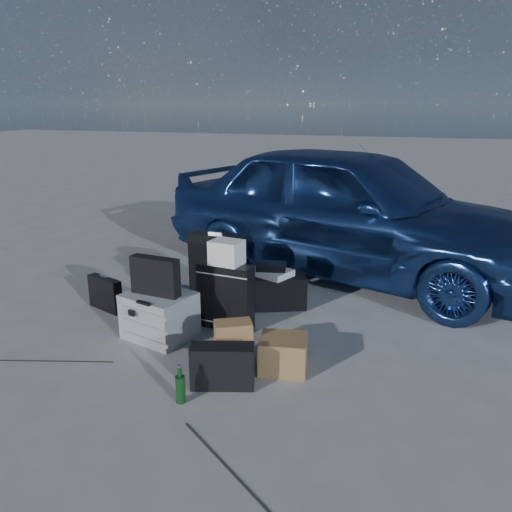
{
  "coord_description": "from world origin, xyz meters",
  "views": [
    {
      "loc": [
        1.57,
        -3.14,
        1.93
      ],
      "look_at": [
        0.14,
        0.85,
        0.64
      ],
      "focal_mm": 35.0,
      "sensor_mm": 36.0,
      "label": 1
    }
  ],
  "objects_px": {
    "pelican_case": "(160,315)",
    "car": "(350,210)",
    "suitcase_left": "(216,267)",
    "green_bottle": "(180,385)",
    "briefcase": "(105,294)",
    "cardboard_box": "(283,354)",
    "duffel_bag": "(272,292)",
    "suitcase_right": "(226,296)"
  },
  "relations": [
    {
      "from": "green_bottle",
      "to": "suitcase_left",
      "type": "bearing_deg",
      "value": 106.58
    },
    {
      "from": "pelican_case",
      "to": "cardboard_box",
      "type": "relative_size",
      "value": 1.55
    },
    {
      "from": "suitcase_right",
      "to": "suitcase_left",
      "type": "bearing_deg",
      "value": 124.47
    },
    {
      "from": "pelican_case",
      "to": "duffel_bag",
      "type": "relative_size",
      "value": 0.84
    },
    {
      "from": "pelican_case",
      "to": "green_bottle",
      "type": "xyz_separation_m",
      "value": [
        0.64,
        -0.84,
        -0.07
      ]
    },
    {
      "from": "suitcase_left",
      "to": "green_bottle",
      "type": "height_order",
      "value": "suitcase_left"
    },
    {
      "from": "green_bottle",
      "to": "pelican_case",
      "type": "bearing_deg",
      "value": 127.37
    },
    {
      "from": "suitcase_right",
      "to": "duffel_bag",
      "type": "xyz_separation_m",
      "value": [
        0.25,
        0.58,
        -0.13
      ]
    },
    {
      "from": "suitcase_left",
      "to": "cardboard_box",
      "type": "distance_m",
      "value": 1.59
    },
    {
      "from": "briefcase",
      "to": "suitcase_left",
      "type": "distance_m",
      "value": 1.12
    },
    {
      "from": "pelican_case",
      "to": "car",
      "type": "bearing_deg",
      "value": 75.88
    },
    {
      "from": "pelican_case",
      "to": "suitcase_right",
      "type": "distance_m",
      "value": 0.6
    },
    {
      "from": "suitcase_left",
      "to": "pelican_case",
      "type": "bearing_deg",
      "value": -96.69
    },
    {
      "from": "briefcase",
      "to": "suitcase_right",
      "type": "xyz_separation_m",
      "value": [
        1.27,
        0.03,
        0.13
      ]
    },
    {
      "from": "pelican_case",
      "to": "suitcase_right",
      "type": "bearing_deg",
      "value": 53.28
    },
    {
      "from": "duffel_bag",
      "to": "cardboard_box",
      "type": "bearing_deg",
      "value": -93.23
    },
    {
      "from": "pelican_case",
      "to": "suitcase_left",
      "type": "xyz_separation_m",
      "value": [
        0.1,
        0.98,
        0.15
      ]
    },
    {
      "from": "suitcase_right",
      "to": "duffel_bag",
      "type": "distance_m",
      "value": 0.65
    },
    {
      "from": "suitcase_left",
      "to": "duffel_bag",
      "type": "distance_m",
      "value": 0.64
    },
    {
      "from": "cardboard_box",
      "to": "car",
      "type": "bearing_deg",
      "value": 88.79
    },
    {
      "from": "car",
      "to": "briefcase",
      "type": "xyz_separation_m",
      "value": [
        -2.03,
        -1.94,
        -0.6
      ]
    },
    {
      "from": "suitcase_right",
      "to": "cardboard_box",
      "type": "height_order",
      "value": "suitcase_right"
    },
    {
      "from": "briefcase",
      "to": "green_bottle",
      "type": "relative_size",
      "value": 1.59
    },
    {
      "from": "cardboard_box",
      "to": "green_bottle",
      "type": "relative_size",
      "value": 1.32
    },
    {
      "from": "car",
      "to": "pelican_case",
      "type": "bearing_deg",
      "value": 169.01
    },
    {
      "from": "car",
      "to": "green_bottle",
      "type": "distance_m",
      "value": 3.24
    },
    {
      "from": "briefcase",
      "to": "suitcase_right",
      "type": "height_order",
      "value": "suitcase_right"
    },
    {
      "from": "duffel_bag",
      "to": "green_bottle",
      "type": "relative_size",
      "value": 2.45
    },
    {
      "from": "suitcase_left",
      "to": "cardboard_box",
      "type": "relative_size",
      "value": 1.98
    },
    {
      "from": "car",
      "to": "suitcase_left",
      "type": "distance_m",
      "value": 1.77
    },
    {
      "from": "car",
      "to": "briefcase",
      "type": "relative_size",
      "value": 10.65
    },
    {
      "from": "duffel_bag",
      "to": "briefcase",
      "type": "bearing_deg",
      "value": 176.82
    },
    {
      "from": "suitcase_left",
      "to": "suitcase_right",
      "type": "height_order",
      "value": "suitcase_left"
    },
    {
      "from": "duffel_bag",
      "to": "cardboard_box",
      "type": "xyz_separation_m",
      "value": [
        0.46,
        -1.14,
        -0.03
      ]
    },
    {
      "from": "cardboard_box",
      "to": "suitcase_right",
      "type": "bearing_deg",
      "value": 141.58
    },
    {
      "from": "suitcase_left",
      "to": "green_bottle",
      "type": "bearing_deg",
      "value": -74.35
    },
    {
      "from": "briefcase",
      "to": "suitcase_left",
      "type": "height_order",
      "value": "suitcase_left"
    },
    {
      "from": "green_bottle",
      "to": "car",
      "type": "bearing_deg",
      "value": 79.54
    },
    {
      "from": "briefcase",
      "to": "cardboard_box",
      "type": "relative_size",
      "value": 1.2
    },
    {
      "from": "car",
      "to": "duffel_bag",
      "type": "distance_m",
      "value": 1.55
    },
    {
      "from": "pelican_case",
      "to": "suitcase_right",
      "type": "relative_size",
      "value": 0.92
    },
    {
      "from": "pelican_case",
      "to": "suitcase_right",
      "type": "height_order",
      "value": "suitcase_right"
    }
  ]
}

